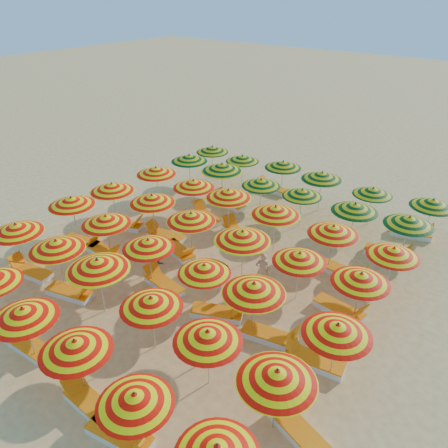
{
  "coord_description": "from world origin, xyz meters",
  "views": [
    {
      "loc": [
        8.89,
        -10.97,
        9.62
      ],
      "look_at": [
        0.0,
        0.5,
        1.6
      ],
      "focal_mm": 35.0,
      "sensor_mm": 36.0,
      "label": 1
    }
  ],
  "objects_px": {
    "lounger_8": "(83,242)",
    "lounger_24": "(412,233)",
    "umbrella_4": "(135,399)",
    "umbrella_15": "(204,269)",
    "umbrella_12": "(71,201)",
    "lounger_13": "(313,360)",
    "umbrella_7": "(56,245)",
    "umbrella_17": "(337,329)",
    "umbrella_30": "(189,158)",
    "lounger_20": "(343,272)",
    "umbrella_3": "(75,346)",
    "lounger_10": "(164,284)",
    "umbrella_29": "(394,252)",
    "umbrella_37": "(242,158)",
    "umbrella_27": "(276,211)",
    "umbrella_14": "(148,244)",
    "umbrella_33": "(302,193)",
    "umbrella_32": "(261,183)",
    "umbrella_20": "(191,217)",
    "umbrella_8": "(98,264)",
    "lounger_5": "(31,271)",
    "umbrella_35": "(409,221)",
    "lounger_21": "(229,203)",
    "lounger_16": "(179,251)",
    "umbrella_18": "(112,187)",
    "lounger_12": "(271,336)",
    "lounger_22": "(387,253)",
    "umbrella_38": "(283,165)",
    "umbrella_41": "(433,203)",
    "umbrella_11": "(277,376)",
    "lounger_15": "(165,236)",
    "lounger_19": "(237,233)",
    "umbrella_39": "(322,176)",
    "umbrella_24": "(156,171)",
    "umbrella_16": "(254,288)",
    "lounger_7": "(296,428)",
    "umbrella_10": "(208,336)",
    "umbrella_21": "(242,236)",
    "lounger_1": "(27,345)",
    "beachgoer_b": "(158,251)",
    "lounger_6": "(71,292)",
    "umbrella_28": "(333,230)",
    "beachgoer_a": "(262,270)",
    "umbrella_34": "(355,207)",
    "umbrella_6": "(16,228)",
    "umbrella_40": "(373,191)",
    "lounger_18": "(206,216)",
    "lounger_11": "(218,313)",
    "lounger_9": "(103,252)",
    "umbrella_2": "(23,313)",
    "lounger_17": "(340,310)",
    "umbrella_9": "(151,302)",
    "umbrella_36": "(212,149)",
    "lounger_3": "(121,436)"
  },
  "relations": [
    {
      "from": "lounger_8",
      "to": "lounger_24",
      "type": "relative_size",
      "value": 0.99
    },
    {
      "from": "umbrella_4",
      "to": "umbrella_15",
      "type": "relative_size",
      "value": 0.85
    },
    {
      "from": "umbrella_12",
      "to": "lounger_13",
      "type": "xyz_separation_m",
      "value": [
        11.29,
        -0.16,
        -1.63
      ]
    },
    {
      "from": "umbrella_7",
      "to": "umbrella_17",
      "type": "distance_m",
      "value": 9.59
    },
    {
      "from": "umbrella_30",
      "to": "lounger_20",
      "type": "distance_m",
      "value": 10.16
    },
    {
      "from": "umbrella_3",
      "to": "lounger_10",
      "type": "height_order",
      "value": "umbrella_3"
    },
    {
      "from": "lounger_13",
      "to": "umbrella_29",
      "type": "bearing_deg",
      "value": -104.5
    },
    {
      "from": "umbrella_37",
      "to": "umbrella_27",
      "type": "bearing_deg",
      "value": -42.85
    },
    {
      "from": "umbrella_14",
      "to": "umbrella_37",
      "type": "relative_size",
      "value": 1.03
    },
    {
      "from": "umbrella_33",
      "to": "umbrella_32",
      "type": "bearing_deg",
      "value": -173.35
    },
    {
      "from": "umbrella_20",
      "to": "umbrella_8",
      "type": "bearing_deg",
      "value": -91.26
    },
    {
      "from": "umbrella_37",
      "to": "lounger_5",
      "type": "relative_size",
      "value": 1.17
    },
    {
      "from": "umbrella_30",
      "to": "umbrella_35",
      "type": "bearing_deg",
      "value": 0.19
    },
    {
      "from": "umbrella_27",
      "to": "lounger_21",
      "type": "bearing_deg",
      "value": 151.13
    },
    {
      "from": "umbrella_7",
      "to": "lounger_16",
      "type": "distance_m",
      "value": 4.78
    },
    {
      "from": "umbrella_18",
      "to": "lounger_12",
      "type": "xyz_separation_m",
      "value": [
        9.55,
        -1.97,
        -1.66
      ]
    },
    {
      "from": "umbrella_20",
      "to": "lounger_10",
      "type": "distance_m",
      "value": 2.78
    },
    {
      "from": "umbrella_18",
      "to": "lounger_22",
      "type": "bearing_deg",
      "value": 24.35
    },
    {
      "from": "umbrella_33",
      "to": "umbrella_38",
      "type": "xyz_separation_m",
      "value": [
        -2.31,
        2.23,
        0.08
      ]
    },
    {
      "from": "umbrella_12",
      "to": "lounger_22",
      "type": "bearing_deg",
      "value": 31.57
    },
    {
      "from": "umbrella_18",
      "to": "umbrella_41",
      "type": "relative_size",
      "value": 1.16
    },
    {
      "from": "umbrella_11",
      "to": "umbrella_30",
      "type": "distance_m",
      "value": 14.57
    },
    {
      "from": "lounger_15",
      "to": "lounger_19",
      "type": "height_order",
      "value": "same"
    },
    {
      "from": "umbrella_39",
      "to": "umbrella_24",
      "type": "bearing_deg",
      "value": -146.86
    },
    {
      "from": "umbrella_14",
      "to": "lounger_22",
      "type": "bearing_deg",
      "value": 48.95
    },
    {
      "from": "umbrella_16",
      "to": "umbrella_32",
      "type": "bearing_deg",
      "value": 121.94
    },
    {
      "from": "umbrella_18",
      "to": "umbrella_39",
      "type": "distance_m",
      "value": 9.54
    },
    {
      "from": "umbrella_32",
      "to": "lounger_7",
      "type": "relative_size",
      "value": 1.04
    },
    {
      "from": "umbrella_10",
      "to": "umbrella_21",
      "type": "height_order",
      "value": "umbrella_21"
    },
    {
      "from": "umbrella_30",
      "to": "lounger_1",
      "type": "bearing_deg",
      "value": -71.66
    },
    {
      "from": "lounger_10",
      "to": "beachgoer_b",
      "type": "height_order",
      "value": "beachgoer_b"
    },
    {
      "from": "lounger_5",
      "to": "lounger_6",
      "type": "distance_m",
      "value": 2.29
    },
    {
      "from": "umbrella_29",
      "to": "lounger_13",
      "type": "bearing_deg",
      "value": -95.44
    },
    {
      "from": "umbrella_10",
      "to": "umbrella_18",
      "type": "height_order",
      "value": "umbrella_18"
    },
    {
      "from": "umbrella_20",
      "to": "lounger_5",
      "type": "height_order",
      "value": "umbrella_20"
    },
    {
      "from": "umbrella_8",
      "to": "umbrella_28",
      "type": "distance_m",
      "value": 8.32
    },
    {
      "from": "umbrella_4",
      "to": "beachgoer_a",
      "type": "height_order",
      "value": "umbrella_4"
    },
    {
      "from": "umbrella_34",
      "to": "umbrella_39",
      "type": "bearing_deg",
      "value": 140.3
    },
    {
      "from": "umbrella_6",
      "to": "umbrella_40",
      "type": "relative_size",
      "value": 0.94
    },
    {
      "from": "lounger_10",
      "to": "umbrella_39",
      "type": "bearing_deg",
      "value": -92.36
    },
    {
      "from": "lounger_18",
      "to": "lounger_11",
      "type": "bearing_deg",
      "value": 152.01
    },
    {
      "from": "umbrella_8",
      "to": "lounger_9",
      "type": "relative_size",
      "value": 1.22
    },
    {
      "from": "lounger_7",
      "to": "lounger_16",
      "type": "xyz_separation_m",
      "value": [
        -7.69,
        4.13,
        0.0
      ]
    },
    {
      "from": "lounger_13",
      "to": "lounger_11",
      "type": "bearing_deg",
      "value": -8.25
    },
    {
      "from": "umbrella_4",
      "to": "lounger_10",
      "type": "relative_size",
      "value": 1.08
    },
    {
      "from": "umbrella_34",
      "to": "lounger_13",
      "type": "bearing_deg",
      "value": -74.6
    },
    {
      "from": "umbrella_2",
      "to": "lounger_17",
      "type": "height_order",
      "value": "umbrella_2"
    },
    {
      "from": "umbrella_38",
      "to": "umbrella_9",
      "type": "bearing_deg",
      "value": -77.26
    },
    {
      "from": "lounger_7",
      "to": "lounger_10",
      "type": "distance_m",
      "value": 6.99
    },
    {
      "from": "umbrella_36",
      "to": "lounger_3",
      "type": "relative_size",
      "value": 1.26
    }
  ]
}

